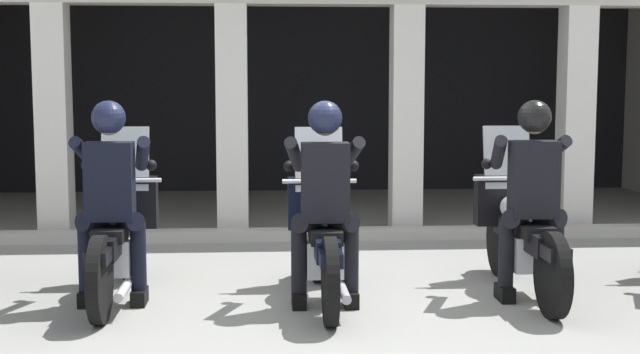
# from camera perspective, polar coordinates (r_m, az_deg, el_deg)

# --- Properties ---
(ground_plane) EXTENTS (80.00, 80.00, 0.00)m
(ground_plane) POSITION_cam_1_polar(r_m,az_deg,el_deg) (9.82, -0.99, -3.82)
(ground_plane) COLOR gray
(station_building) EXTENTS (11.04, 4.55, 3.18)m
(station_building) POSITION_cam_1_polar(r_m,az_deg,el_deg) (12.13, -0.72, 7.73)
(station_building) COLOR black
(station_building) RESTS_ON ground
(kerb_strip) EXTENTS (10.54, 0.24, 0.12)m
(kerb_strip) POSITION_cam_1_polar(r_m,az_deg,el_deg) (9.52, 0.18, -3.78)
(kerb_strip) COLOR #B7B5AD
(kerb_strip) RESTS_ON ground
(motorcycle_left) EXTENTS (0.62, 2.04, 1.35)m
(motorcycle_left) POSITION_cam_1_polar(r_m,az_deg,el_deg) (7.16, -13.14, -3.73)
(motorcycle_left) COLOR black
(motorcycle_left) RESTS_ON ground
(police_officer_left) EXTENTS (0.63, 0.61, 1.58)m
(police_officer_left) POSITION_cam_1_polar(r_m,az_deg,el_deg) (6.82, -13.63, -0.51)
(police_officer_left) COLOR black
(police_officer_left) RESTS_ON ground
(motorcycle_center) EXTENTS (0.62, 2.04, 1.35)m
(motorcycle_center) POSITION_cam_1_polar(r_m,az_deg,el_deg) (6.92, 0.16, -3.90)
(motorcycle_center) COLOR black
(motorcycle_center) RESTS_ON ground
(police_officer_center) EXTENTS (0.63, 0.61, 1.58)m
(police_officer_center) POSITION_cam_1_polar(r_m,az_deg,el_deg) (6.57, 0.32, -0.58)
(police_officer_center) COLOR black
(police_officer_center) RESTS_ON ground
(motorcycle_right) EXTENTS (0.62, 2.04, 1.35)m
(motorcycle_right) POSITION_cam_1_polar(r_m,az_deg,el_deg) (7.30, 13.06, -3.53)
(motorcycle_right) COLOR black
(motorcycle_right) RESTS_ON ground
(police_officer_right) EXTENTS (0.63, 0.61, 1.58)m
(police_officer_right) POSITION_cam_1_polar(r_m,az_deg,el_deg) (6.97, 13.81, -0.37)
(police_officer_right) COLOR black
(police_officer_right) RESTS_ON ground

